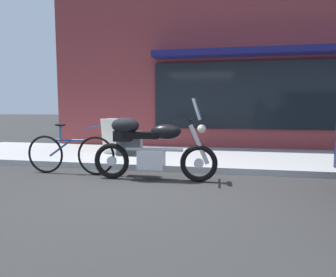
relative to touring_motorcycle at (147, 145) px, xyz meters
name	(u,v)px	position (x,y,z in m)	size (l,w,h in m)	color
ground_plane	(153,190)	(0.26, -0.65, -0.60)	(80.00, 80.00, 0.00)	#303030
touring_motorcycle	(147,145)	(0.00, 0.00, 0.00)	(2.14, 0.63, 1.39)	black
parked_bicycle	(70,153)	(-1.52, 0.14, -0.21)	(1.73, 0.48, 0.95)	black
sandwich_board_sign	(115,136)	(-1.31, 1.90, -0.05)	(0.55, 0.40, 0.84)	silver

